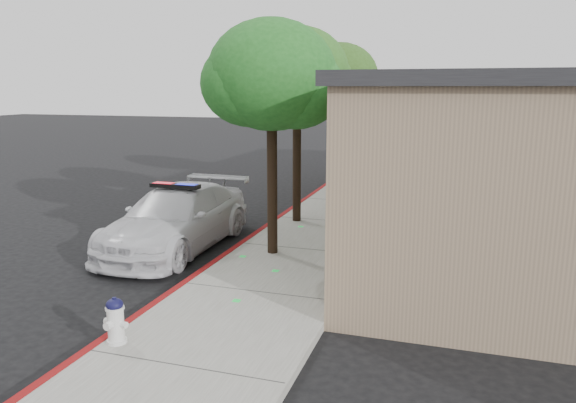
% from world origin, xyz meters
% --- Properties ---
extents(ground, '(120.00, 120.00, 0.00)m').
position_xyz_m(ground, '(0.00, 0.00, 0.00)').
color(ground, black).
rests_on(ground, ground).
extents(sidewalk, '(3.20, 60.00, 0.15)m').
position_xyz_m(sidewalk, '(1.60, 3.00, 0.07)').
color(sidewalk, gray).
rests_on(sidewalk, ground).
extents(red_curb, '(0.14, 60.00, 0.16)m').
position_xyz_m(red_curb, '(0.06, 3.00, 0.08)').
color(red_curb, maroon).
rests_on(red_curb, ground).
extents(clapboard_building, '(7.30, 20.89, 4.24)m').
position_xyz_m(clapboard_building, '(6.69, 9.00, 2.13)').
color(clapboard_building, '#947D61').
rests_on(clapboard_building, ground).
extents(police_car, '(2.18, 5.32, 1.66)m').
position_xyz_m(police_car, '(-1.50, 2.57, 0.77)').
color(police_car, silver).
rests_on(police_car, ground).
extents(fire_hydrant, '(0.42, 0.36, 0.73)m').
position_xyz_m(fire_hydrant, '(0.35, -2.67, 0.52)').
color(fire_hydrant, white).
rests_on(fire_hydrant, sidewalk).
extents(street_tree_near, '(3.17, 2.92, 5.35)m').
position_xyz_m(street_tree_near, '(1.08, 2.48, 4.14)').
color(street_tree_near, black).
rests_on(street_tree_near, sidewalk).
extents(street_tree_mid, '(2.99, 2.92, 5.52)m').
position_xyz_m(street_tree_mid, '(0.71, 5.75, 4.31)').
color(street_tree_mid, black).
rests_on(street_tree_mid, sidewalk).
extents(street_tree_far, '(2.94, 3.00, 5.48)m').
position_xyz_m(street_tree_far, '(0.74, 11.13, 4.27)').
color(street_tree_far, black).
rests_on(street_tree_far, sidewalk).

